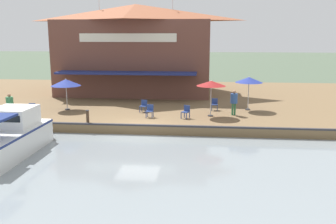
{
  "coord_description": "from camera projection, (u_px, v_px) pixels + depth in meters",
  "views": [
    {
      "loc": [
        21.4,
        4.0,
        5.98
      ],
      "look_at": [
        -1.0,
        1.74,
        1.3
      ],
      "focal_mm": 40.0,
      "sensor_mm": 36.0,
      "label": 1
    }
  ],
  "objects": [
    {
      "name": "ground_plane",
      "position": [
        138.0,
        136.0,
        22.46
      ],
      "size": [
        220.0,
        220.0,
        0.0
      ],
      "primitive_type": "plane",
      "color": "#4C5B47"
    },
    {
      "name": "quay_deck",
      "position": [
        160.0,
        100.0,
        33.11
      ],
      "size": [
        22.0,
        56.0,
        0.6
      ],
      "primitive_type": "cube",
      "color": "brown",
      "rests_on": "ground"
    },
    {
      "name": "quay_edge_fender",
      "position": [
        138.0,
        125.0,
        22.42
      ],
      "size": [
        0.2,
        50.4,
        0.1
      ],
      "primitive_type": "cube",
      "color": "#2D2D33",
      "rests_on": "quay_deck"
    },
    {
      "name": "waterfront_restaurant",
      "position": [
        136.0,
        49.0,
        34.69
      ],
      "size": [
        9.61,
        14.21,
        8.88
      ],
      "color": "brown",
      "rests_on": "quay_deck"
    },
    {
      "name": "patio_umbrella_far_corner",
      "position": [
        211.0,
        83.0,
        24.69
      ],
      "size": [
        1.95,
        1.95,
        2.42
      ],
      "color": "#B7B7B7",
      "rests_on": "quay_deck"
    },
    {
      "name": "patio_umbrella_mid_patio_right",
      "position": [
        66.0,
        83.0,
        26.88
      ],
      "size": [
        2.13,
        2.13,
        2.27
      ],
      "color": "#B7B7B7",
      "rests_on": "quay_deck"
    },
    {
      "name": "patio_umbrella_near_quay_edge",
      "position": [
        249.0,
        80.0,
        26.75
      ],
      "size": [
        1.96,
        1.96,
        2.44
      ],
      "color": "#B7B7B7",
      "rests_on": "quay_deck"
    },
    {
      "name": "cafe_chair_facing_river",
      "position": [
        32.0,
        109.0,
        25.1
      ],
      "size": [
        0.46,
        0.46,
        0.85
      ],
      "color": "navy",
      "rests_on": "quay_deck"
    },
    {
      "name": "cafe_chair_mid_patio",
      "position": [
        9.0,
        108.0,
        25.33
      ],
      "size": [
        0.51,
        0.51,
        0.85
      ],
      "color": "navy",
      "rests_on": "quay_deck"
    },
    {
      "name": "cafe_chair_under_first_umbrella",
      "position": [
        186.0,
        111.0,
        24.38
      ],
      "size": [
        0.6,
        0.6,
        0.85
      ],
      "color": "navy",
      "rests_on": "quay_deck"
    },
    {
      "name": "cafe_chair_back_row_seat",
      "position": [
        150.0,
        110.0,
        24.66
      ],
      "size": [
        0.46,
        0.46,
        0.85
      ],
      "color": "navy",
      "rests_on": "quay_deck"
    },
    {
      "name": "cafe_chair_far_corner_seat",
      "position": [
        144.0,
        105.0,
        26.37
      ],
      "size": [
        0.51,
        0.51,
        0.85
      ],
      "color": "navy",
      "rests_on": "quay_deck"
    },
    {
      "name": "cafe_chair_beside_entrance",
      "position": [
        215.0,
        104.0,
        26.99
      ],
      "size": [
        0.45,
        0.45,
        0.85
      ],
      "color": "navy",
      "rests_on": "quay_deck"
    },
    {
      "name": "person_near_entrance",
      "position": [
        234.0,
        100.0,
        25.24
      ],
      "size": [
        0.48,
        0.48,
        1.69
      ],
      "color": "#337547",
      "rests_on": "quay_deck"
    },
    {
      "name": "person_at_quay_edge",
      "position": [
        10.0,
        103.0,
        24.29
      ],
      "size": [
        0.46,
        0.46,
        1.62
      ],
      "color": "#337547",
      "rests_on": "quay_deck"
    },
    {
      "name": "motorboat_outer_channel",
      "position": [
        13.0,
        136.0,
        19.1
      ],
      "size": [
        6.76,
        2.48,
        2.27
      ],
      "color": "white",
      "rests_on": "river_water"
    },
    {
      "name": "mooring_post",
      "position": [
        88.0,
        117.0,
        22.9
      ],
      "size": [
        0.22,
        0.22,
        0.85
      ],
      "color": "#473323",
      "rests_on": "quay_deck"
    },
    {
      "name": "tree_behind_restaurant",
      "position": [
        114.0,
        43.0,
        37.26
      ],
      "size": [
        3.66,
        3.49,
        6.4
      ],
      "color": "brown",
      "rests_on": "quay_deck"
    }
  ]
}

